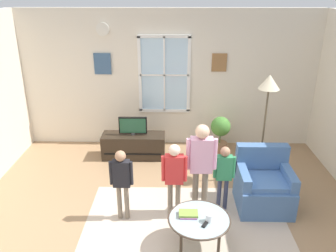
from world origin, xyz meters
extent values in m
cube|color=#9E7A56|center=(0.00, 0.00, -0.01)|extent=(6.26, 6.05, 0.02)
cube|color=beige|center=(0.00, 2.78, 1.33)|extent=(5.66, 0.12, 2.66)
cube|color=silver|center=(-0.09, 2.71, 1.44)|extent=(0.94, 0.02, 1.45)
cube|color=white|center=(-0.09, 2.69, 2.17)|extent=(1.00, 0.04, 0.06)
cube|color=white|center=(-0.09, 2.69, 0.72)|extent=(1.00, 0.04, 0.06)
cube|color=white|center=(-0.56, 2.69, 1.44)|extent=(0.06, 0.04, 1.45)
cube|color=white|center=(0.38, 2.69, 1.44)|extent=(0.06, 0.04, 1.45)
cube|color=white|center=(-0.09, 2.69, 1.44)|extent=(0.03, 0.04, 1.45)
cube|color=white|center=(-0.09, 2.69, 1.44)|extent=(0.94, 0.04, 0.03)
cube|color=#38567A|center=(-1.26, 2.70, 1.65)|extent=(0.32, 0.03, 0.40)
cube|color=olive|center=(0.95, 2.70, 1.68)|extent=(0.28, 0.03, 0.34)
cylinder|color=silver|center=(-1.21, 2.69, 2.29)|extent=(0.24, 0.04, 0.24)
cube|color=#C6B29E|center=(0.28, 0.02, 0.00)|extent=(2.78, 2.00, 0.01)
cube|color=#2D2319|center=(-0.65, 2.09, 0.23)|extent=(1.17, 0.42, 0.46)
cube|color=black|center=(-0.65, 1.87, 0.16)|extent=(1.05, 0.02, 0.02)
cylinder|color=#4C4C4C|center=(-0.65, 2.09, 0.48)|extent=(0.08, 0.08, 0.05)
cube|color=black|center=(-0.65, 2.09, 0.65)|extent=(0.52, 0.05, 0.32)
cube|color=#1E4C33|center=(-0.65, 2.06, 0.65)|extent=(0.48, 0.01, 0.28)
cube|color=#476B9E|center=(1.41, 0.54, 0.21)|extent=(0.76, 0.72, 0.42)
cube|color=#476B9E|center=(1.41, 0.84, 0.65)|extent=(0.76, 0.16, 0.45)
cube|color=#476B9E|center=(1.09, 0.54, 0.52)|extent=(0.12, 0.65, 0.20)
cube|color=#476B9E|center=(1.73, 0.54, 0.52)|extent=(0.12, 0.65, 0.20)
cube|color=#4D73AA|center=(1.41, 0.49, 0.46)|extent=(0.61, 0.50, 0.08)
cylinder|color=#99B2B7|center=(0.41, -0.33, 0.44)|extent=(0.74, 0.74, 0.02)
torus|color=#3F3328|center=(0.41, -0.33, 0.44)|extent=(0.76, 0.76, 0.02)
cylinder|color=#33281E|center=(0.19, -0.11, 0.22)|extent=(0.04, 0.04, 0.44)
cylinder|color=#33281E|center=(0.63, -0.11, 0.22)|extent=(0.04, 0.04, 0.44)
cylinder|color=#33281E|center=(0.19, -0.55, 0.22)|extent=(0.04, 0.04, 0.44)
cylinder|color=#33281E|center=(0.63, -0.55, 0.22)|extent=(0.04, 0.04, 0.44)
cube|color=#9C579B|center=(0.28, -0.28, 0.46)|extent=(0.21, 0.17, 0.02)
cube|color=olive|center=(0.28, -0.28, 0.48)|extent=(0.23, 0.15, 0.03)
cylinder|color=white|center=(0.52, -0.39, 0.50)|extent=(0.08, 0.08, 0.11)
cube|color=black|center=(0.48, -0.44, 0.46)|extent=(0.11, 0.14, 0.02)
cylinder|color=#726656|center=(0.41, 0.37, 0.35)|extent=(0.08, 0.08, 0.69)
cylinder|color=#726656|center=(0.54, 0.37, 0.35)|extent=(0.08, 0.08, 0.69)
cube|color=#DB9EBC|center=(0.47, 0.37, 0.94)|extent=(0.30, 0.16, 0.49)
sphere|color=#D8AD8C|center=(0.47, 0.37, 1.28)|extent=(0.19, 0.19, 0.19)
cylinder|color=#DB9EBC|center=(0.30, 0.35, 0.97)|extent=(0.06, 0.06, 0.44)
cylinder|color=#DB9EBC|center=(0.65, 0.35, 0.97)|extent=(0.06, 0.06, 0.44)
cylinder|color=#333851|center=(0.76, 0.48, 0.25)|extent=(0.06, 0.06, 0.51)
cylinder|color=#333851|center=(0.85, 0.48, 0.25)|extent=(0.06, 0.06, 0.51)
cube|color=#338C59|center=(0.80, 0.48, 0.69)|extent=(0.22, 0.11, 0.36)
sphere|color=#A87A5B|center=(0.80, 0.48, 0.94)|extent=(0.14, 0.14, 0.14)
cylinder|color=#338C59|center=(0.68, 0.46, 0.71)|extent=(0.05, 0.05, 0.32)
cylinder|color=#338C59|center=(0.93, 0.46, 0.71)|extent=(0.05, 0.05, 0.32)
cylinder|color=#726656|center=(-0.64, 0.24, 0.27)|extent=(0.06, 0.06, 0.53)
cylinder|color=#726656|center=(-0.54, 0.24, 0.27)|extent=(0.06, 0.06, 0.53)
cube|color=black|center=(-0.59, 0.24, 0.72)|extent=(0.23, 0.12, 0.38)
sphere|color=#A87A5B|center=(-0.59, 0.24, 0.98)|extent=(0.14, 0.14, 0.14)
cylinder|color=black|center=(-0.73, 0.22, 0.74)|extent=(0.05, 0.05, 0.34)
cylinder|color=black|center=(-0.46, 0.22, 0.74)|extent=(0.05, 0.05, 0.34)
cylinder|color=#726656|center=(0.06, 0.27, 0.29)|extent=(0.07, 0.07, 0.57)
cylinder|color=#726656|center=(0.16, 0.27, 0.29)|extent=(0.07, 0.07, 0.57)
cube|color=red|center=(0.11, 0.27, 0.78)|extent=(0.25, 0.13, 0.41)
sphere|color=beige|center=(0.11, 0.27, 1.06)|extent=(0.16, 0.16, 0.16)
cylinder|color=red|center=(-0.04, 0.25, 0.80)|extent=(0.05, 0.05, 0.37)
cylinder|color=red|center=(0.26, 0.25, 0.80)|extent=(0.05, 0.05, 0.37)
cylinder|color=#9E6B4C|center=(1.00, 2.32, 0.10)|extent=(0.29, 0.29, 0.20)
cylinder|color=#4C7238|center=(1.00, 2.32, 0.27)|extent=(0.02, 0.02, 0.15)
sphere|color=#488535|center=(1.00, 2.32, 0.54)|extent=(0.38, 0.38, 0.38)
cylinder|color=black|center=(1.52, 1.29, 0.01)|extent=(0.26, 0.26, 0.03)
cylinder|color=brown|center=(1.52, 1.29, 0.80)|extent=(0.03, 0.03, 1.60)
cone|color=beige|center=(1.52, 1.29, 1.70)|extent=(0.32, 0.32, 0.22)
camera|label=1|loc=(0.10, -3.67, 3.04)|focal=36.31mm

